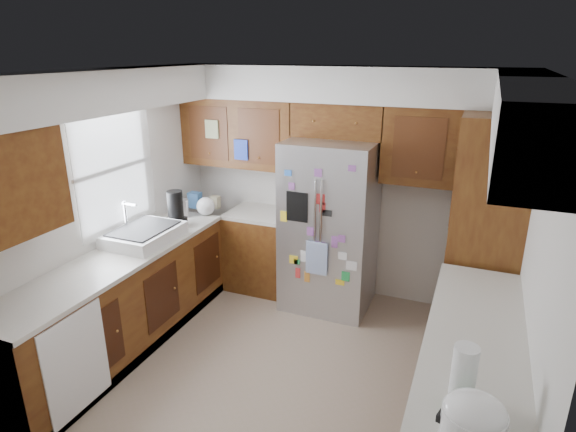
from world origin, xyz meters
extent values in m
plane|color=gray|center=(0.00, 0.00, 0.00)|extent=(3.60, 3.60, 0.00)
cube|color=silver|center=(0.00, 1.60, 1.25)|extent=(3.60, 0.04, 2.50)
cube|color=silver|center=(-1.80, 0.00, 1.25)|extent=(0.04, 3.20, 2.50)
cube|color=silver|center=(1.80, 0.00, 1.25)|extent=(0.04, 3.20, 2.50)
cube|color=silver|center=(0.00, -1.60, 1.25)|extent=(3.60, 0.04, 2.50)
cube|color=white|center=(0.00, 0.00, 2.51)|extent=(3.60, 3.20, 0.02)
cube|color=silver|center=(0.00, 1.41, 2.33)|extent=(3.60, 0.38, 0.35)
cube|color=silver|center=(-1.61, 0.00, 2.33)|extent=(0.38, 3.20, 0.35)
cube|color=silver|center=(1.61, 0.00, 2.33)|extent=(0.38, 3.20, 0.35)
cube|color=#49200E|center=(-1.14, 1.43, 1.77)|extent=(1.33, 0.34, 0.75)
cube|color=#49200E|center=(1.14, 1.43, 1.77)|extent=(1.33, 0.34, 0.75)
cube|color=#49200E|center=(-1.63, -1.15, 1.77)|extent=(0.34, 0.85, 0.75)
cube|color=white|center=(-1.79, 0.10, 1.60)|extent=(0.02, 0.90, 1.05)
cube|color=white|center=(-1.75, 0.10, 1.60)|extent=(0.01, 1.02, 1.15)
cube|color=#203FBF|center=(-1.03, 1.24, 1.62)|extent=(0.16, 0.02, 0.22)
cube|color=beige|center=(-1.39, 1.24, 1.82)|extent=(0.16, 0.02, 0.20)
cube|color=#49200E|center=(-1.50, -0.30, 0.44)|extent=(0.60, 2.60, 0.88)
cube|color=#49200E|center=(-0.83, 1.30, 0.44)|extent=(0.75, 0.60, 0.88)
cube|color=silver|center=(-1.50, -0.30, 0.90)|extent=(0.63, 2.60, 0.04)
cube|color=silver|center=(-0.83, 1.30, 0.90)|extent=(0.75, 0.60, 0.04)
cube|color=black|center=(-1.50, -0.30, 0.05)|extent=(0.60, 2.60, 0.10)
cube|color=white|center=(-1.19, -1.15, 0.46)|extent=(0.01, 0.58, 0.80)
cube|color=#49200E|center=(1.50, -0.47, 0.44)|extent=(0.60, 2.25, 0.88)
cube|color=silver|center=(1.50, -0.47, 0.90)|extent=(0.63, 2.25, 0.04)
cube|color=#49200E|center=(1.50, 1.15, 1.07)|extent=(0.60, 0.90, 2.15)
cube|color=#B0AFB5|center=(0.00, 1.21, 0.90)|extent=(0.90, 0.75, 1.80)
cylinder|color=silver|center=(-0.03, 0.82, 1.05)|extent=(0.02, 0.02, 0.90)
cylinder|color=silver|center=(0.03, 0.82, 1.05)|extent=(0.02, 0.02, 0.90)
cube|color=black|center=(-0.22, 0.83, 1.20)|extent=(0.22, 0.01, 0.30)
cube|color=silver|center=(0.00, 0.80, 0.70)|extent=(0.22, 0.01, 0.34)
cube|color=red|center=(0.00, 0.82, 0.57)|extent=(0.06, 0.00, 0.11)
cube|color=red|center=(0.01, 0.82, 1.31)|extent=(0.10, 0.00, 0.10)
cube|color=yellow|center=(-0.36, 0.82, 1.08)|extent=(0.07, 0.00, 0.11)
cube|color=red|center=(0.04, 0.82, 1.23)|extent=(0.06, 0.00, 0.10)
cube|color=white|center=(-0.14, 0.82, 0.69)|extent=(0.06, 0.00, 0.12)
cube|color=white|center=(0.35, 0.82, 0.67)|extent=(0.11, 0.00, 0.09)
cube|color=yellow|center=(0.24, 0.82, 0.47)|extent=(0.09, 0.00, 0.06)
cube|color=#8C4C99|center=(-0.28, 0.82, 1.40)|extent=(0.06, 0.00, 0.07)
cube|color=#8C4C99|center=(0.24, 0.82, 0.94)|extent=(0.07, 0.00, 0.07)
cube|color=white|center=(0.26, 0.82, 0.76)|extent=(0.09, 0.00, 0.07)
cube|color=green|center=(0.30, 0.82, 0.55)|extent=(0.08, 0.00, 0.10)
cube|color=#8C4C99|center=(0.31, 0.82, 1.63)|extent=(0.07, 0.00, 0.06)
cube|color=#8C4C99|center=(-0.01, 0.82, 1.56)|extent=(0.08, 0.00, 0.08)
cube|color=#8C4C99|center=(-0.07, 0.82, 0.96)|extent=(0.10, 0.00, 0.09)
cube|color=green|center=(-0.22, 0.82, 0.61)|extent=(0.06, 0.00, 0.05)
cube|color=#8C4C99|center=(0.17, 0.82, 0.89)|extent=(0.06, 0.00, 0.12)
cube|color=blue|center=(-0.32, 0.82, 1.53)|extent=(0.07, 0.00, 0.06)
cube|color=yellow|center=(-0.25, 0.82, 0.63)|extent=(0.09, 0.00, 0.09)
cube|color=orange|center=(-0.11, 0.82, 0.47)|extent=(0.06, 0.00, 0.12)
cube|color=#8C4C99|center=(0.02, 0.82, 0.84)|extent=(0.11, 0.00, 0.06)
cube|color=red|center=(-0.21, 0.82, 0.49)|extent=(0.05, 0.00, 0.11)
cube|color=white|center=(0.02, 0.82, 0.66)|extent=(0.05, 0.00, 0.10)
cube|color=black|center=(0.09, 0.82, 1.18)|extent=(0.09, 0.00, 0.06)
cube|color=#49200E|center=(0.00, 1.43, 1.98)|extent=(0.96, 0.34, 0.35)
sphere|color=blue|center=(-0.19, 1.43, 2.28)|extent=(0.27, 0.27, 0.27)
cylinder|color=black|center=(0.20, 1.45, 2.23)|extent=(0.27, 0.27, 0.15)
ellipsoid|color=#333338|center=(0.20, 1.45, 2.30)|extent=(0.25, 0.25, 0.11)
cube|color=white|center=(-1.50, 0.10, 0.98)|extent=(0.52, 0.70, 0.12)
cube|color=black|center=(-1.50, 0.10, 1.04)|extent=(0.44, 0.60, 0.02)
cylinder|color=silver|center=(-1.70, 0.10, 1.14)|extent=(0.02, 0.02, 0.30)
cylinder|color=silver|center=(-1.64, 0.10, 1.27)|extent=(0.16, 0.02, 0.02)
cube|color=yellow|center=(-1.30, -0.16, 0.94)|extent=(0.10, 0.18, 0.04)
cube|color=black|center=(-1.44, 0.55, 0.97)|extent=(0.18, 0.14, 0.10)
cylinder|color=black|center=(-1.44, 0.55, 1.16)|extent=(0.16, 0.16, 0.28)
cylinder|color=#B0AFB5|center=(-1.55, 0.81, 1.02)|extent=(0.14, 0.14, 0.20)
sphere|color=white|center=(-1.36, 0.98, 1.02)|extent=(0.20, 0.20, 0.20)
cube|color=#3F72B2|center=(-1.61, 1.16, 1.01)|extent=(0.14, 0.10, 0.18)
cube|color=#BFB28C|center=(-1.39, 1.23, 0.99)|extent=(0.10, 0.08, 0.14)
cylinder|color=white|center=(-1.46, 0.47, 0.98)|extent=(0.08, 0.08, 0.11)
cylinder|color=white|center=(1.50, -1.38, 1.02)|extent=(0.29, 0.29, 0.19)
ellipsoid|color=white|center=(1.50, -1.38, 1.11)|extent=(0.28, 0.28, 0.13)
cube|color=black|center=(1.37, -1.38, 1.04)|extent=(0.04, 0.06, 0.04)
cylinder|color=white|center=(1.44, -1.03, 1.07)|extent=(0.13, 0.13, 0.29)
camera|label=1|loc=(1.38, -3.33, 2.66)|focal=30.00mm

